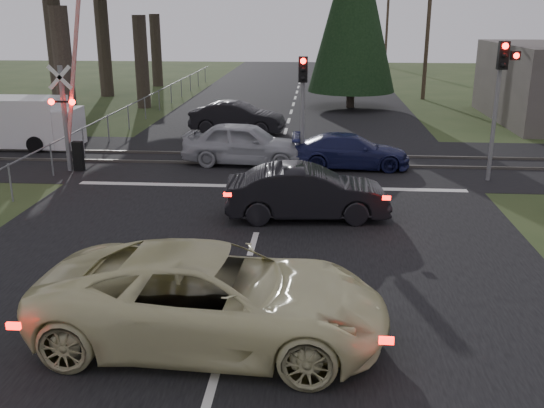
# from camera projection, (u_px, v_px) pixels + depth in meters

# --- Properties ---
(ground) EXTENTS (120.00, 120.00, 0.00)m
(ground) POSITION_uv_depth(u_px,v_px,m) (238.00, 297.00, 12.47)
(ground) COLOR #2B3C1B
(ground) RESTS_ON ground
(road) EXTENTS (14.00, 100.00, 0.01)m
(road) POSITION_uv_depth(u_px,v_px,m) (274.00, 173.00, 21.97)
(road) COLOR black
(road) RESTS_ON ground
(rail_corridor) EXTENTS (120.00, 8.00, 0.01)m
(rail_corridor) POSITION_uv_depth(u_px,v_px,m) (277.00, 160.00, 23.87)
(rail_corridor) COLOR black
(rail_corridor) RESTS_ON ground
(stop_line) EXTENTS (13.00, 0.35, 0.00)m
(stop_line) POSITION_uv_depth(u_px,v_px,m) (270.00, 187.00, 20.26)
(stop_line) COLOR silver
(stop_line) RESTS_ON ground
(rail_near) EXTENTS (120.00, 0.12, 0.10)m
(rail_near) POSITION_uv_depth(u_px,v_px,m) (276.00, 164.00, 23.09)
(rail_near) COLOR #59544C
(rail_near) RESTS_ON ground
(rail_far) EXTENTS (120.00, 0.12, 0.10)m
(rail_far) POSITION_uv_depth(u_px,v_px,m) (279.00, 154.00, 24.61)
(rail_far) COLOR #59544C
(rail_far) RESTS_ON ground
(crossing_signal) EXTENTS (1.62, 0.38, 6.96)m
(crossing_signal) POSITION_uv_depth(u_px,v_px,m) (71.00, 115.00, 21.67)
(crossing_signal) COLOR slate
(crossing_signal) RESTS_ON ground
(traffic_signal_right) EXTENTS (0.68, 0.48, 4.70)m
(traffic_signal_right) POSITION_uv_depth(u_px,v_px,m) (501.00, 84.00, 19.92)
(traffic_signal_right) COLOR slate
(traffic_signal_right) RESTS_ON ground
(traffic_signal_center) EXTENTS (0.32, 0.48, 4.10)m
(traffic_signal_center) POSITION_uv_depth(u_px,v_px,m) (303.00, 93.00, 21.69)
(traffic_signal_center) COLOR slate
(traffic_signal_center) RESTS_ON ground
(utility_pole_mid) EXTENTS (1.80, 0.26, 9.00)m
(utility_pole_mid) POSITION_uv_depth(u_px,v_px,m) (428.00, 25.00, 38.91)
(utility_pole_mid) COLOR #4C3D2D
(utility_pole_mid) RESTS_ON ground
(utility_pole_far) EXTENTS (1.80, 0.26, 9.00)m
(utility_pole_far) POSITION_uv_depth(u_px,v_px,m) (387.00, 20.00, 62.65)
(utility_pole_far) COLOR #4C3D2D
(utility_pole_far) RESTS_ON ground
(conifer_tree) EXTENTS (5.20, 5.20, 11.00)m
(conifer_tree) POSITION_uv_depth(u_px,v_px,m) (354.00, 4.00, 35.09)
(conifer_tree) COLOR #473D33
(conifer_tree) RESTS_ON ground
(fence_left) EXTENTS (0.10, 36.00, 1.20)m
(fence_left) POSITION_uv_depth(u_px,v_px,m) (153.00, 114.00, 34.41)
(fence_left) COLOR slate
(fence_left) RESTS_ON ground
(cream_coupe) EXTENTS (6.26, 3.11, 1.70)m
(cream_coupe) POSITION_uv_depth(u_px,v_px,m) (213.00, 297.00, 10.57)
(cream_coupe) COLOR beige
(cream_coupe) RESTS_ON ground
(dark_hatchback) EXTENTS (4.67, 1.99, 1.50)m
(dark_hatchback) POSITION_uv_depth(u_px,v_px,m) (307.00, 193.00, 17.01)
(dark_hatchback) COLOR black
(dark_hatchback) RESTS_ON ground
(silver_car) EXTENTS (4.88, 2.34, 1.61)m
(silver_car) POSITION_uv_depth(u_px,v_px,m) (245.00, 144.00, 23.04)
(silver_car) COLOR #9C9FA4
(silver_car) RESTS_ON ground
(blue_sedan) EXTENTS (4.37, 1.80, 1.26)m
(blue_sedan) POSITION_uv_depth(u_px,v_px,m) (351.00, 151.00, 22.56)
(blue_sedan) COLOR #171A45
(blue_sedan) RESTS_ON ground
(dark_car_far) EXTENTS (4.61, 1.99, 1.47)m
(dark_car_far) POSITION_uv_depth(u_px,v_px,m) (237.00, 118.00, 28.98)
(dark_car_far) COLOR black
(dark_car_far) RESTS_ON ground
(white_van) EXTENTS (5.50, 2.18, 2.14)m
(white_van) POSITION_uv_depth(u_px,v_px,m) (16.00, 123.00, 25.78)
(white_van) COLOR white
(white_van) RESTS_ON ground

